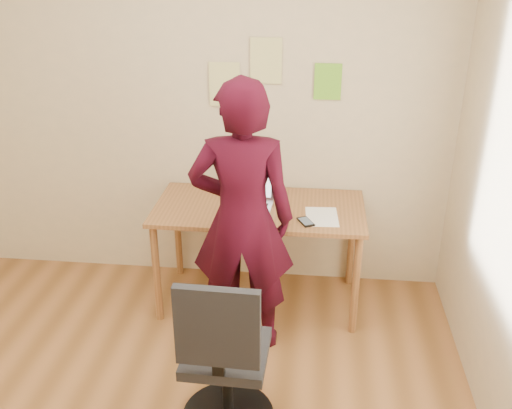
# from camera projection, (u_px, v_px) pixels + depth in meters

# --- Properties ---
(room) EXTENTS (3.58, 3.58, 2.78)m
(room) POSITION_uv_depth(u_px,v_px,m) (118.00, 206.00, 2.35)
(room) COLOR brown
(room) RESTS_ON ground
(desk) EXTENTS (1.40, 0.70, 0.74)m
(desk) POSITION_uv_depth(u_px,v_px,m) (259.00, 218.00, 3.84)
(desk) COLOR brown
(desk) RESTS_ON ground
(laptop) EXTENTS (0.33, 0.30, 0.23)m
(laptop) POSITION_uv_depth(u_px,v_px,m) (249.00, 198.00, 3.81)
(laptop) COLOR silver
(laptop) RESTS_ON desk
(paper_sheet) EXTENTS (0.22, 0.30, 0.00)m
(paper_sheet) POSITION_uv_depth(u_px,v_px,m) (322.00, 217.00, 3.66)
(paper_sheet) COLOR white
(paper_sheet) RESTS_ON desk
(phone) EXTENTS (0.12, 0.15, 0.01)m
(phone) POSITION_uv_depth(u_px,v_px,m) (306.00, 222.00, 3.58)
(phone) COLOR black
(phone) RESTS_ON desk
(wall_note_left) EXTENTS (0.21, 0.00, 0.30)m
(wall_note_left) POSITION_uv_depth(u_px,v_px,m) (224.00, 85.00, 3.86)
(wall_note_left) COLOR #D7D280
(wall_note_left) RESTS_ON room
(wall_note_mid) EXTENTS (0.21, 0.00, 0.30)m
(wall_note_mid) POSITION_uv_depth(u_px,v_px,m) (266.00, 61.00, 3.76)
(wall_note_mid) COLOR #D7D280
(wall_note_mid) RESTS_ON room
(wall_note_right) EXTENTS (0.18, 0.00, 0.24)m
(wall_note_right) POSITION_uv_depth(u_px,v_px,m) (328.00, 82.00, 3.77)
(wall_note_right) COLOR #6EBC2A
(wall_note_right) RESTS_ON room
(office_chair) EXTENTS (0.49, 0.49, 0.95)m
(office_chair) POSITION_uv_depth(u_px,v_px,m) (224.00, 366.00, 2.86)
(office_chair) COLOR black
(office_chair) RESTS_ON ground
(person) EXTENTS (0.65, 0.45, 1.71)m
(person) POSITION_uv_depth(u_px,v_px,m) (242.00, 220.00, 3.36)
(person) COLOR #320614
(person) RESTS_ON ground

